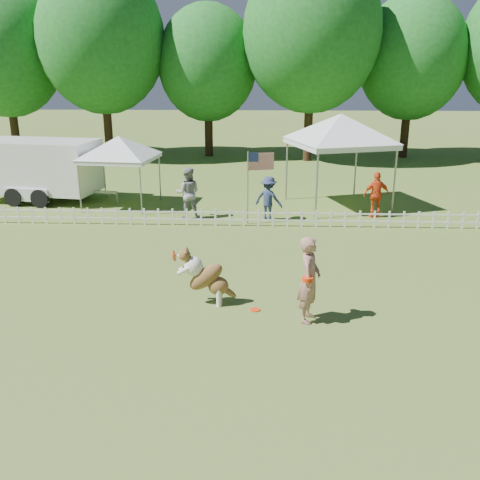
# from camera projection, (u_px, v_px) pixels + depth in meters

# --- Properties ---
(ground) EXTENTS (120.00, 120.00, 0.00)m
(ground) POSITION_uv_depth(u_px,v_px,m) (244.00, 314.00, 11.99)
(ground) COLOR #45611E
(ground) RESTS_ON ground
(picket_fence) EXTENTS (22.00, 0.08, 0.60)m
(picket_fence) POSITION_uv_depth(u_px,v_px,m) (251.00, 218.00, 18.55)
(picket_fence) COLOR white
(picket_fence) RESTS_ON ground
(handler) EXTENTS (0.62, 0.79, 1.91)m
(handler) POSITION_uv_depth(u_px,v_px,m) (309.00, 280.00, 11.42)
(handler) COLOR #9E6B5F
(handler) RESTS_ON ground
(dog) EXTENTS (1.31, 0.45, 1.35)m
(dog) POSITION_uv_depth(u_px,v_px,m) (207.00, 277.00, 12.31)
(dog) COLOR brown
(dog) RESTS_ON ground
(frisbee_on_turf) EXTENTS (0.29, 0.29, 0.02)m
(frisbee_on_turf) POSITION_uv_depth(u_px,v_px,m) (255.00, 310.00, 12.18)
(frisbee_on_turf) COLOR #F2340E
(frisbee_on_turf) RESTS_ON ground
(canopy_tent_left) EXTENTS (2.89, 2.89, 2.71)m
(canopy_tent_left) POSITION_uv_depth(u_px,v_px,m) (121.00, 172.00, 20.96)
(canopy_tent_left) COLOR white
(canopy_tent_left) RESTS_ON ground
(canopy_tent_right) EXTENTS (4.29, 4.29, 3.53)m
(canopy_tent_right) POSITION_uv_depth(u_px,v_px,m) (339.00, 162.00, 20.87)
(canopy_tent_right) COLOR white
(canopy_tent_right) RESTS_ON ground
(cargo_trailer) EXTENTS (6.06, 3.36, 2.53)m
(cargo_trailer) POSITION_uv_depth(u_px,v_px,m) (40.00, 170.00, 21.93)
(cargo_trailer) COLOR white
(cargo_trailer) RESTS_ON ground
(flag_pole) EXTENTS (0.98, 0.34, 2.56)m
(flag_pole) POSITION_uv_depth(u_px,v_px,m) (248.00, 188.00, 18.53)
(flag_pole) COLOR gray
(flag_pole) RESTS_ON ground
(spectator_a) EXTENTS (0.94, 0.75, 1.86)m
(spectator_a) POSITION_uv_depth(u_px,v_px,m) (188.00, 193.00, 19.40)
(spectator_a) COLOR gray
(spectator_a) RESTS_ON ground
(spectator_b) EXTENTS (1.19, 0.98, 1.60)m
(spectator_b) POSITION_uv_depth(u_px,v_px,m) (269.00, 199.00, 19.12)
(spectator_b) COLOR navy
(spectator_b) RESTS_ON ground
(spectator_c) EXTENTS (1.05, 0.57, 1.69)m
(spectator_c) POSITION_uv_depth(u_px,v_px,m) (376.00, 195.00, 19.51)
(spectator_c) COLOR #E7471B
(spectator_c) RESTS_ON ground
(tree_far_left) EXTENTS (6.60, 6.60, 11.00)m
(tree_far_left) POSITION_uv_depth(u_px,v_px,m) (6.00, 64.00, 31.84)
(tree_far_left) COLOR #19591C
(tree_far_left) RESTS_ON ground
(tree_left) EXTENTS (7.40, 7.40, 12.00)m
(tree_left) POSITION_uv_depth(u_px,v_px,m) (103.00, 54.00, 30.96)
(tree_left) COLOR #19591C
(tree_left) RESTS_ON ground
(tree_center_left) EXTENTS (6.00, 6.00, 9.80)m
(tree_center_left) POSITION_uv_depth(u_px,v_px,m) (208.00, 74.00, 32.00)
(tree_center_left) COLOR #19591C
(tree_center_left) RESTS_ON ground
(tree_center_right) EXTENTS (7.60, 7.60, 12.60)m
(tree_center_right) POSITION_uv_depth(u_px,v_px,m) (311.00, 48.00, 29.89)
(tree_center_right) COLOR #19591C
(tree_center_right) RESTS_ON ground
(tree_right) EXTENTS (6.20, 6.20, 10.40)m
(tree_right) POSITION_uv_depth(u_px,v_px,m) (411.00, 69.00, 31.41)
(tree_right) COLOR #19591C
(tree_right) RESTS_ON ground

